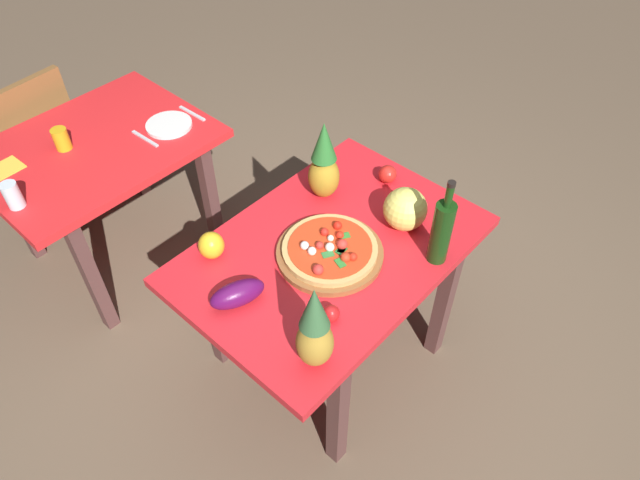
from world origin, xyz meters
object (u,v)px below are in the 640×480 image
at_px(display_table, 330,263).
at_px(melon, 405,209).
at_px(pineapple_right, 315,331).
at_px(dinner_plate, 169,125).
at_px(background_table, 99,161).
at_px(tomato_beside_pepper, 331,313).
at_px(drinking_glass_water, 13,195).
at_px(dining_chair, 35,136).
at_px(pizza, 330,249).
at_px(wine_bottle, 441,231).
at_px(knife_utensil, 192,113).
at_px(pizza_board, 330,253).
at_px(bell_pepper, 211,245).
at_px(napkin_folded, 5,169).
at_px(fork_utensil, 145,139).
at_px(tomato_by_bottle, 388,174).
at_px(pineapple_left, 324,164).
at_px(drinking_glass_juice, 61,139).
at_px(eggplant, 237,294).

relative_size(display_table, melon, 6.75).
distance_m(pineapple_right, melon, 0.72).
bearing_deg(dinner_plate, background_table, 154.40).
distance_m(tomato_beside_pepper, drinking_glass_water, 1.41).
distance_m(dining_chair, pizza, 1.95).
distance_m(wine_bottle, knife_utensil, 1.44).
height_order(dining_chair, pineapple_right, pineapple_right).
bearing_deg(background_table, tomato_beside_pepper, -90.19).
bearing_deg(pizza_board, pineapple_right, -144.51).
bearing_deg(bell_pepper, wine_bottle, -49.07).
relative_size(bell_pepper, napkin_folded, 0.77).
distance_m(dining_chair, fork_utensil, 0.85).
relative_size(pizza_board, dinner_plate, 1.85).
bearing_deg(dinner_plate, pizza_board, -95.59).
distance_m(wine_bottle, tomato_by_bottle, 0.48).
distance_m(background_table, wine_bottle, 1.67).
bearing_deg(pineapple_left, pineapple_right, -140.09).
relative_size(wine_bottle, tomato_by_bottle, 4.80).
relative_size(drinking_glass_water, fork_utensil, 0.64).
height_order(tomato_beside_pepper, knife_utensil, tomato_beside_pepper).
xyz_separation_m(dining_chair, pizza_board, (0.25, -1.91, 0.26)).
distance_m(dining_chair, pineapple_left, 1.78).
relative_size(melon, knife_utensil, 0.96).
distance_m(pizza_board, melon, 0.35).
bearing_deg(pizza_board, display_table, 36.56).
xyz_separation_m(pineapple_right, napkin_folded, (-0.20, 1.67, -0.16)).
relative_size(pineapple_left, bell_pepper, 3.32).
distance_m(melon, drinking_glass_juice, 1.59).
distance_m(background_table, tomato_beside_pepper, 1.49).
bearing_deg(tomato_beside_pepper, fork_utensil, 81.95).
relative_size(dinner_plate, knife_utensil, 1.22).
bearing_deg(melon, bell_pepper, 144.29).
bearing_deg(tomato_by_bottle, drinking_glass_juice, 123.12).
height_order(pineapple_left, drinking_glass_juice, pineapple_left).
height_order(background_table, dinner_plate, dinner_plate).
bearing_deg(bell_pepper, fork_utensil, 71.64).
bearing_deg(pineapple_left, tomato_by_bottle, -30.55).
relative_size(eggplant, tomato_beside_pepper, 3.31).
distance_m(drinking_glass_juice, knife_utensil, 0.61).
bearing_deg(pizza, napkin_folded, 112.24).
bearing_deg(tomato_beside_pepper, drinking_glass_juice, 93.73).
xyz_separation_m(drinking_glass_juice, drinking_glass_water, (-0.34, -0.21, 0.01)).
bearing_deg(fork_utensil, dining_chair, 103.56).
height_order(dining_chair, tomato_beside_pepper, dining_chair).
bearing_deg(tomato_by_bottle, dining_chair, 112.43).
distance_m(display_table, drinking_glass_water, 1.32).
bearing_deg(napkin_folded, melon, -59.33).
relative_size(dining_chair, wine_bottle, 2.28).
distance_m(pizza, pineapple_left, 0.37).
xyz_separation_m(bell_pepper, drinking_glass_juice, (-0.02, 1.01, 0.00)).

